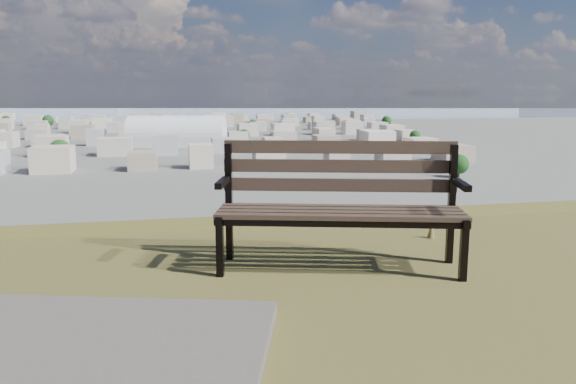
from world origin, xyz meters
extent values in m
cube|color=#413325|center=(1.15, 2.22, 25.48)|extent=(1.92, 0.61, 0.04)
cube|color=#413325|center=(1.18, 2.35, 25.48)|extent=(1.92, 0.61, 0.04)
cube|color=#413325|center=(1.22, 2.48, 25.48)|extent=(1.92, 0.61, 0.04)
cube|color=#413325|center=(1.25, 2.60, 25.48)|extent=(1.92, 0.61, 0.04)
cube|color=#413325|center=(1.27, 2.69, 25.66)|extent=(1.90, 0.56, 0.11)
cube|color=#413325|center=(1.28, 2.71, 25.81)|extent=(1.90, 0.56, 0.11)
cube|color=#413325|center=(1.29, 2.74, 25.97)|extent=(1.90, 0.56, 0.11)
cube|color=black|center=(0.24, 2.45, 25.24)|extent=(0.07, 0.08, 0.48)
cube|color=black|center=(0.36, 2.90, 25.50)|extent=(0.07, 0.08, 1.00)
cube|color=black|center=(0.29, 2.66, 25.45)|extent=(0.20, 0.54, 0.05)
cube|color=black|center=(0.28, 2.61, 25.72)|extent=(0.16, 0.39, 0.05)
cube|color=black|center=(2.05, 1.95, 25.24)|extent=(0.07, 0.08, 0.48)
cube|color=black|center=(2.17, 2.41, 25.50)|extent=(0.07, 0.08, 1.00)
cube|color=black|center=(2.10, 2.16, 25.45)|extent=(0.20, 0.54, 0.05)
cube|color=black|center=(2.09, 2.11, 25.72)|extent=(0.16, 0.39, 0.05)
cube|color=black|center=(1.14, 2.21, 25.43)|extent=(1.91, 0.56, 0.04)
cube|color=black|center=(1.25, 2.61, 25.43)|extent=(1.91, 0.56, 0.04)
cone|color=brown|center=(2.40, 3.20, 25.09)|extent=(0.08, 0.08, 0.18)
cube|color=silver|center=(4.32, 288.17, 2.67)|extent=(51.30, 30.31, 5.34)
cylinder|color=white|center=(4.32, 288.17, 5.34)|extent=(51.30, 30.31, 20.28)
cube|color=#ACA093|center=(-36.00, 200.00, 3.50)|extent=(11.00, 11.00, 7.00)
cube|color=beige|center=(-12.00, 200.00, 3.50)|extent=(11.00, 11.00, 7.00)
cube|color=#A7A6AB|center=(12.00, 200.00, 3.50)|extent=(11.00, 11.00, 7.00)
cube|color=beige|center=(36.00, 200.00, 3.50)|extent=(11.00, 11.00, 7.00)
cube|color=gray|center=(60.00, 200.00, 3.50)|extent=(11.00, 11.00, 7.00)
cube|color=#BDB3A6|center=(84.00, 200.00, 3.50)|extent=(11.00, 11.00, 7.00)
cube|color=#AFA89E|center=(108.00, 200.00, 3.50)|extent=(11.00, 11.00, 7.00)
cube|color=#A7A6AB|center=(-48.00, 250.00, 3.50)|extent=(11.00, 11.00, 7.00)
cube|color=beige|center=(-24.00, 250.00, 3.50)|extent=(11.00, 11.00, 7.00)
cube|color=gray|center=(0.00, 250.00, 3.50)|extent=(11.00, 11.00, 7.00)
cube|color=#BDB3A6|center=(24.00, 250.00, 3.50)|extent=(11.00, 11.00, 7.00)
cube|color=#AFA89E|center=(48.00, 250.00, 3.50)|extent=(11.00, 11.00, 7.00)
cube|color=beige|center=(72.00, 250.00, 3.50)|extent=(11.00, 11.00, 7.00)
cube|color=#ACA093|center=(96.00, 250.00, 3.50)|extent=(11.00, 11.00, 7.00)
cube|color=beige|center=(120.00, 250.00, 3.50)|extent=(11.00, 11.00, 7.00)
cube|color=#BDB3A6|center=(-60.00, 300.00, 3.50)|extent=(11.00, 11.00, 7.00)
cube|color=#AFA89E|center=(-36.00, 300.00, 3.50)|extent=(11.00, 11.00, 7.00)
cube|color=beige|center=(-12.00, 300.00, 3.50)|extent=(11.00, 11.00, 7.00)
cube|color=#ACA093|center=(12.00, 300.00, 3.50)|extent=(11.00, 11.00, 7.00)
cube|color=beige|center=(36.00, 300.00, 3.50)|extent=(11.00, 11.00, 7.00)
cube|color=#A7A6AB|center=(60.00, 300.00, 3.50)|extent=(11.00, 11.00, 7.00)
cube|color=beige|center=(84.00, 300.00, 3.50)|extent=(11.00, 11.00, 7.00)
cube|color=gray|center=(108.00, 300.00, 3.50)|extent=(11.00, 11.00, 7.00)
cube|color=#BDB3A6|center=(132.00, 300.00, 3.50)|extent=(11.00, 11.00, 7.00)
cube|color=beige|center=(-72.00, 350.00, 3.50)|extent=(11.00, 11.00, 7.00)
cube|color=#A7A6AB|center=(-48.00, 350.00, 3.50)|extent=(11.00, 11.00, 7.00)
cube|color=beige|center=(-24.00, 350.00, 3.50)|extent=(11.00, 11.00, 7.00)
cube|color=gray|center=(0.00, 350.00, 3.50)|extent=(11.00, 11.00, 7.00)
cube|color=#BDB3A6|center=(24.00, 350.00, 3.50)|extent=(11.00, 11.00, 7.00)
cube|color=#AFA89E|center=(48.00, 350.00, 3.50)|extent=(11.00, 11.00, 7.00)
cube|color=beige|center=(72.00, 350.00, 3.50)|extent=(11.00, 11.00, 7.00)
cube|color=#ACA093|center=(96.00, 350.00, 3.50)|extent=(11.00, 11.00, 7.00)
cube|color=beige|center=(120.00, 350.00, 3.50)|extent=(11.00, 11.00, 7.00)
cube|color=#A7A6AB|center=(144.00, 350.00, 3.50)|extent=(11.00, 11.00, 7.00)
cube|color=#BDB3A6|center=(-108.00, 400.00, 3.50)|extent=(11.00, 11.00, 7.00)
cube|color=#AFA89E|center=(-84.00, 400.00, 3.50)|extent=(11.00, 11.00, 7.00)
cube|color=beige|center=(-60.00, 400.00, 3.50)|extent=(11.00, 11.00, 7.00)
cube|color=#ACA093|center=(-36.00, 400.00, 3.50)|extent=(11.00, 11.00, 7.00)
cube|color=beige|center=(-12.00, 400.00, 3.50)|extent=(11.00, 11.00, 7.00)
cube|color=#A7A6AB|center=(12.00, 400.00, 3.50)|extent=(11.00, 11.00, 7.00)
cube|color=beige|center=(36.00, 400.00, 3.50)|extent=(11.00, 11.00, 7.00)
cube|color=gray|center=(60.00, 400.00, 3.50)|extent=(11.00, 11.00, 7.00)
cube|color=#BDB3A6|center=(84.00, 400.00, 3.50)|extent=(11.00, 11.00, 7.00)
cube|color=#AFA89E|center=(108.00, 400.00, 3.50)|extent=(11.00, 11.00, 7.00)
cube|color=beige|center=(132.00, 400.00, 3.50)|extent=(11.00, 11.00, 7.00)
cube|color=#ACA093|center=(156.00, 400.00, 3.50)|extent=(11.00, 11.00, 7.00)
cube|color=beige|center=(-120.00, 450.00, 3.50)|extent=(11.00, 11.00, 7.00)
cube|color=gray|center=(-96.00, 450.00, 3.50)|extent=(11.00, 11.00, 7.00)
cube|color=#BDB3A6|center=(-72.00, 450.00, 3.50)|extent=(11.00, 11.00, 7.00)
cube|color=#AFA89E|center=(-48.00, 450.00, 3.50)|extent=(11.00, 11.00, 7.00)
cube|color=beige|center=(-24.00, 450.00, 3.50)|extent=(11.00, 11.00, 7.00)
cube|color=#ACA093|center=(0.00, 450.00, 3.50)|extent=(11.00, 11.00, 7.00)
cube|color=beige|center=(24.00, 450.00, 3.50)|extent=(11.00, 11.00, 7.00)
cube|color=#A7A6AB|center=(48.00, 450.00, 3.50)|extent=(11.00, 11.00, 7.00)
cube|color=beige|center=(72.00, 450.00, 3.50)|extent=(11.00, 11.00, 7.00)
cube|color=gray|center=(96.00, 450.00, 3.50)|extent=(11.00, 11.00, 7.00)
cube|color=#BDB3A6|center=(120.00, 450.00, 3.50)|extent=(11.00, 11.00, 7.00)
cube|color=#AFA89E|center=(144.00, 450.00, 3.50)|extent=(11.00, 11.00, 7.00)
cube|color=beige|center=(168.00, 450.00, 3.50)|extent=(11.00, 11.00, 7.00)
cube|color=#A7A6AB|center=(-132.00, 500.00, 3.50)|extent=(11.00, 11.00, 7.00)
cube|color=beige|center=(-108.00, 500.00, 3.50)|extent=(11.00, 11.00, 7.00)
cube|color=gray|center=(-84.00, 500.00, 3.50)|extent=(11.00, 11.00, 7.00)
cube|color=#BDB3A6|center=(-60.00, 500.00, 3.50)|extent=(11.00, 11.00, 7.00)
cube|color=#AFA89E|center=(-36.00, 500.00, 3.50)|extent=(11.00, 11.00, 7.00)
cube|color=beige|center=(-12.00, 500.00, 3.50)|extent=(11.00, 11.00, 7.00)
cube|color=#ACA093|center=(12.00, 500.00, 3.50)|extent=(11.00, 11.00, 7.00)
cube|color=beige|center=(36.00, 500.00, 3.50)|extent=(11.00, 11.00, 7.00)
cube|color=#A7A6AB|center=(60.00, 500.00, 3.50)|extent=(11.00, 11.00, 7.00)
cube|color=beige|center=(84.00, 500.00, 3.50)|extent=(11.00, 11.00, 7.00)
cube|color=gray|center=(108.00, 500.00, 3.50)|extent=(11.00, 11.00, 7.00)
cube|color=#BDB3A6|center=(132.00, 500.00, 3.50)|extent=(11.00, 11.00, 7.00)
cube|color=#AFA89E|center=(156.00, 500.00, 3.50)|extent=(11.00, 11.00, 7.00)
cube|color=beige|center=(180.00, 500.00, 3.50)|extent=(11.00, 11.00, 7.00)
cube|color=#A7A6AB|center=(-144.00, 550.00, 3.50)|extent=(11.00, 11.00, 7.00)
cube|color=beige|center=(-120.00, 550.00, 3.50)|extent=(11.00, 11.00, 7.00)
cube|color=gray|center=(-96.00, 550.00, 3.50)|extent=(11.00, 11.00, 7.00)
cube|color=#BDB3A6|center=(-72.00, 550.00, 3.50)|extent=(11.00, 11.00, 7.00)
cube|color=#AFA89E|center=(-48.00, 550.00, 3.50)|extent=(11.00, 11.00, 7.00)
cube|color=beige|center=(-24.00, 550.00, 3.50)|extent=(11.00, 11.00, 7.00)
cube|color=#ACA093|center=(0.00, 550.00, 3.50)|extent=(11.00, 11.00, 7.00)
cube|color=beige|center=(24.00, 550.00, 3.50)|extent=(11.00, 11.00, 7.00)
cube|color=#A7A6AB|center=(48.00, 550.00, 3.50)|extent=(11.00, 11.00, 7.00)
cube|color=beige|center=(72.00, 550.00, 3.50)|extent=(11.00, 11.00, 7.00)
cube|color=gray|center=(96.00, 550.00, 3.50)|extent=(11.00, 11.00, 7.00)
cube|color=#BDB3A6|center=(120.00, 550.00, 3.50)|extent=(11.00, 11.00, 7.00)
cube|color=#AFA89E|center=(144.00, 550.00, 3.50)|extent=(11.00, 11.00, 7.00)
cube|color=beige|center=(168.00, 550.00, 3.50)|extent=(11.00, 11.00, 7.00)
cube|color=#ACA093|center=(192.00, 550.00, 3.50)|extent=(11.00, 11.00, 7.00)
cylinder|color=#322819|center=(90.00, 160.00, 1.05)|extent=(0.80, 0.80, 2.10)
sphere|color=black|center=(90.00, 160.00, 4.20)|extent=(6.30, 6.30, 6.30)
cylinder|color=#322819|center=(-40.00, 220.00, 1.35)|extent=(0.80, 0.80, 2.70)
sphere|color=black|center=(-40.00, 220.00, 5.40)|extent=(8.10, 8.10, 8.10)
cylinder|color=#322819|center=(130.00, 280.00, 0.97)|extent=(0.80, 0.80, 1.95)
sphere|color=black|center=(130.00, 280.00, 3.90)|extent=(5.85, 5.85, 5.85)
cylinder|color=#322819|center=(60.00, 400.00, 1.12)|extent=(0.80, 0.80, 2.25)
sphere|color=black|center=(60.00, 400.00, 4.50)|extent=(6.75, 6.75, 6.75)
cylinder|color=#322819|center=(-90.00, 460.00, 1.43)|extent=(0.80, 0.80, 2.85)
sphere|color=black|center=(-90.00, 460.00, 5.70)|extent=(8.55, 8.55, 8.55)
cylinder|color=#322819|center=(-130.00, 500.00, 1.20)|extent=(0.80, 0.80, 2.40)
sphere|color=black|center=(-130.00, 500.00, 4.80)|extent=(7.20, 7.20, 7.20)
cylinder|color=#322819|center=(40.00, 300.00, 1.05)|extent=(0.80, 0.80, 2.10)
sphere|color=black|center=(40.00, 300.00, 4.20)|extent=(6.30, 6.30, 6.30)
cylinder|color=#322819|center=(170.00, 420.00, 1.27)|extent=(0.80, 0.80, 2.55)
sphere|color=black|center=(170.00, 420.00, 5.10)|extent=(7.65, 7.65, 7.65)
cube|color=#8A99B0|center=(0.00, 900.00, 0.00)|extent=(2400.00, 700.00, 0.12)
cube|color=#8C9CAE|center=(150.00, 1390.00, 22.50)|extent=(700.00, 220.00, 45.00)
cube|color=#8C9CAE|center=(650.00, 1430.00, 30.00)|extent=(500.00, 220.00, 60.00)
camera|label=1|loc=(-0.13, -1.81, 26.42)|focal=35.00mm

